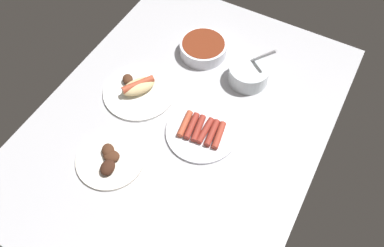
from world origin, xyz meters
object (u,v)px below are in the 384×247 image
Objects in this scene: plate_grilled_meat at (110,159)px; bowl_coleslaw at (249,73)px; plate_sausages at (202,131)px; plate_hotdog_assembled at (139,89)px; bowl_chili at (203,48)px.

bowl_coleslaw is at bearing -25.43° from plate_grilled_meat.
plate_hotdog_assembled is at bearing 80.82° from plate_sausages.
plate_grilled_meat is 55.54cm from bowl_coleslaw.
bowl_chili is (31.52, 16.12, 1.73)cm from plate_sausages.
bowl_coleslaw is (23.21, -30.83, 1.98)cm from plate_hotdog_assembled.
bowl_coleslaw is (-3.95, -19.97, 0.87)cm from bowl_chili.
plate_hotdog_assembled is at bearing 158.20° from bowl_chili.
bowl_chili is (27.16, -10.86, 1.11)cm from plate_hotdog_assembled.
bowl_chili is at bearing 78.80° from bowl_coleslaw.
plate_sausages is 1.34× the size of bowl_chili.
bowl_coleslaw reaches higher than bowl_chili.
bowl_chili is at bearing -4.08° from plate_grilled_meat.
plate_sausages is 35.45cm from bowl_chili.
bowl_coleslaw is (27.57, -3.84, 2.59)cm from plate_sausages.
plate_sausages is 30.11cm from plate_grilled_meat.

